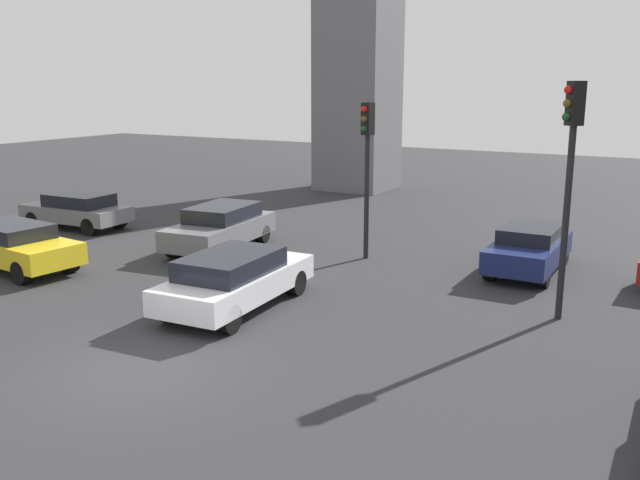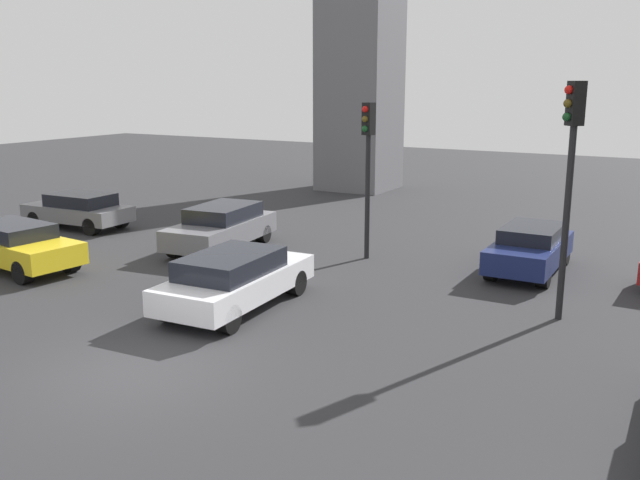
{
  "view_description": "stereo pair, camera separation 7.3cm",
  "coord_description": "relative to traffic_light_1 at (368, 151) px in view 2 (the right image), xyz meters",
  "views": [
    {
      "loc": [
        9.47,
        -9.39,
        5.64
      ],
      "look_at": [
        1.57,
        4.72,
        1.91
      ],
      "focal_mm": 38.83,
      "sensor_mm": 36.0,
      "label": 1
    },
    {
      "loc": [
        9.53,
        -9.35,
        5.64
      ],
      "look_at": [
        1.57,
        4.72,
        1.91
      ],
      "focal_mm": 38.83,
      "sensor_mm": 36.0,
      "label": 2
    }
  ],
  "objects": [
    {
      "name": "ground_plane",
      "position": [
        -0.09,
        -10.39,
        -3.49
      ],
      "size": [
        94.37,
        94.37,
        0.0
      ],
      "primitive_type": "plane",
      "color": "#2D2D30"
    },
    {
      "name": "traffic_light_1",
      "position": [
        0.0,
        0.0,
        0.0
      ],
      "size": [
        0.37,
        0.48,
        4.99
      ],
      "rotation": [
        0.0,
        0.0,
        -1.74
      ],
      "color": "black",
      "rests_on": "ground_plane"
    },
    {
      "name": "traffic_light_2",
      "position": [
        6.62,
        -3.04,
        0.42
      ],
      "size": [
        0.47,
        0.46,
        5.65
      ],
      "rotation": [
        0.0,
        0.0,
        -2.41
      ],
      "color": "black",
      "rests_on": "ground_plane"
    },
    {
      "name": "car_1",
      "position": [
        -8.71,
        -6.5,
        -2.72
      ],
      "size": [
        4.65,
        2.34,
        1.42
      ],
      "rotation": [
        0.0,
        0.0,
        -0.11
      ],
      "color": "yellow",
      "rests_on": "ground_plane"
    },
    {
      "name": "car_3",
      "position": [
        -11.87,
        -1.26,
        -2.75
      ],
      "size": [
        4.37,
        1.99,
        1.38
      ],
      "rotation": [
        0.0,
        0.0,
        3.18
      ],
      "color": "slate",
      "rests_on": "ground_plane"
    },
    {
      "name": "car_4",
      "position": [
        -0.67,
        -6.23,
        -2.7
      ],
      "size": [
        2.22,
        4.89,
        1.47
      ],
      "rotation": [
        0.0,
        0.0,
        1.62
      ],
      "color": "silver",
      "rests_on": "ground_plane"
    },
    {
      "name": "car_5",
      "position": [
        -4.86,
        -1.31,
        -2.7
      ],
      "size": [
        2.41,
        4.75,
        1.51
      ],
      "rotation": [
        0.0,
        0.0,
        -1.46
      ],
      "color": "slate",
      "rests_on": "ground_plane"
    },
    {
      "name": "car_6",
      "position": [
        5.0,
        0.94,
        -2.75
      ],
      "size": [
        1.8,
        4.24,
        1.39
      ],
      "rotation": [
        0.0,
        0.0,
        -1.57
      ],
      "color": "navy",
      "rests_on": "ground_plane"
    }
  ]
}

